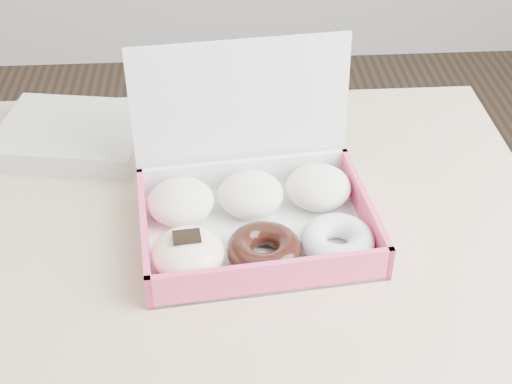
{
  "coord_description": "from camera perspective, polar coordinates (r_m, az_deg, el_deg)",
  "views": [
    {
      "loc": [
        0.14,
        -0.7,
        1.38
      ],
      "look_at": [
        0.19,
        0.04,
        0.8
      ],
      "focal_mm": 50.0,
      "sensor_mm": 36.0,
      "label": 1
    }
  ],
  "objects": [
    {
      "name": "table",
      "position": [
        1.01,
        -10.72,
        -7.91
      ],
      "size": [
        1.2,
        0.8,
        0.75
      ],
      "color": "#CCB386",
      "rests_on": "ground"
    },
    {
      "name": "donut_box",
      "position": [
        0.95,
        -0.3,
        -1.27
      ],
      "size": [
        0.33,
        0.28,
        0.22
      ],
      "rotation": [
        0.0,
        0.0,
        0.1
      ],
      "color": "white",
      "rests_on": "table"
    },
    {
      "name": "newspapers",
      "position": [
        1.16,
        -14.4,
        4.47
      ],
      "size": [
        0.25,
        0.21,
        0.04
      ],
      "primitive_type": "cube",
      "rotation": [
        0.0,
        0.0,
        -0.17
      ],
      "color": "white",
      "rests_on": "table"
    }
  ]
}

